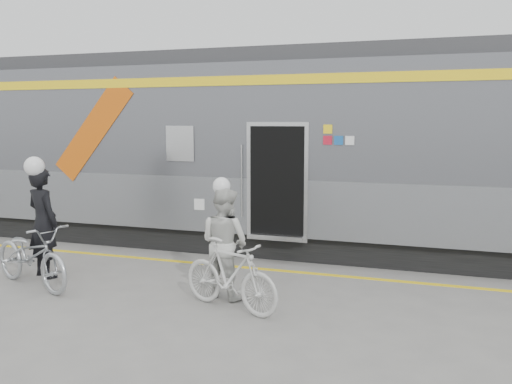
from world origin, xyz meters
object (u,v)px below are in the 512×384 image
at_px(man, 43,222).
at_px(woman, 225,242).
at_px(bicycle_right, 230,275).
at_px(bicycle_left, 32,255).

height_order(man, woman, man).
distance_m(woman, bicycle_right, 0.71).
relative_size(man, woman, 1.13).
bearing_deg(bicycle_left, woman, -60.23).
distance_m(bicycle_left, woman, 3.23).
distance_m(bicycle_left, bicycle_right, 3.46).
bearing_deg(man, bicycle_right, -168.62).
xyz_separation_m(woman, bicycle_right, (0.30, -0.55, -0.33)).
bearing_deg(woman, bicycle_left, 30.02).
xyz_separation_m(man, woman, (3.36, -0.00, -0.11)).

